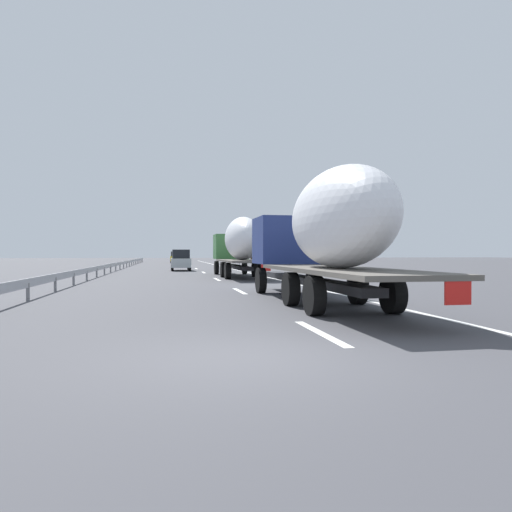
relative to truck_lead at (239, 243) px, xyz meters
name	(u,v)px	position (x,y,z in m)	size (l,w,h in m)	color
ground_plane	(180,270)	(15.12, 3.60, -2.31)	(260.00, 260.00, 0.00)	#424247
lane_stripe_0	(320,333)	(-22.88, 1.80, -2.30)	(3.20, 0.20, 0.01)	white
lane_stripe_1	(240,291)	(-11.99, 1.80, -2.30)	(3.20, 0.20, 0.01)	white
lane_stripe_2	(217,279)	(-2.56, 1.80, -2.30)	(3.20, 0.20, 0.01)	white
lane_stripe_3	(204,272)	(8.47, 1.80, -2.30)	(3.20, 0.20, 0.01)	white
lane_stripe_4	(196,269)	(19.02, 1.80, -2.30)	(3.20, 0.20, 0.01)	white
lane_stripe_5	(191,266)	(30.35, 1.80, -2.30)	(3.20, 0.20, 0.01)	white
lane_stripe_6	(188,264)	(39.04, 1.80, -2.30)	(3.20, 0.20, 0.01)	white
lane_stripe_7	(185,263)	(49.42, 1.80, -2.30)	(3.20, 0.20, 0.01)	white
lane_stripe_8	(183,262)	(60.80, 1.80, -2.30)	(3.20, 0.20, 0.01)	white
lane_stripe_9	(185,263)	(53.27, 1.80, -2.30)	(3.20, 0.20, 0.01)	white
edge_line_right	(229,268)	(20.12, -1.90, -2.30)	(110.00, 0.20, 0.01)	white
truck_lead	(239,243)	(0.00, 0.00, 0.00)	(12.56, 2.55, 4.00)	#387038
truck_trailing	(324,231)	(-17.81, 0.00, 0.03)	(13.20, 2.55, 4.09)	navy
car_yellow_coupe	(175,257)	(50.01, 3.46, -1.33)	(4.46, 1.73, 1.96)	gold
car_silver_hatch	(181,260)	(13.24, 3.59, -1.32)	(4.31, 1.81, 1.98)	#ADB2B7
road_sign	(239,247)	(20.42, -3.10, 0.07)	(0.10, 0.90, 3.46)	gray
tree_0	(252,237)	(46.85, -9.19, 2.07)	(3.67, 3.67, 7.19)	#472D19
tree_1	(257,239)	(30.25, -6.97, 1.25)	(3.13, 3.13, 5.66)	#472D19
tree_2	(304,231)	(8.71, -7.15, 1.31)	(2.65, 2.65, 5.85)	#472D19
guardrail_median	(120,264)	(18.12, 9.60, -1.73)	(94.00, 0.10, 0.76)	#9EA0A5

